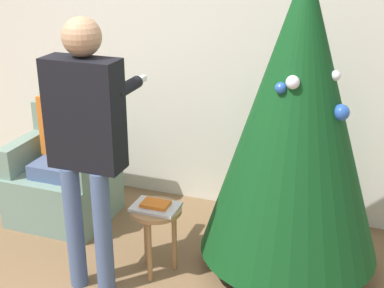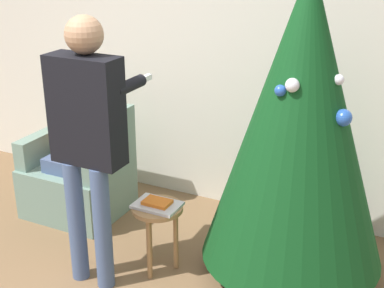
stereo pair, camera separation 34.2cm
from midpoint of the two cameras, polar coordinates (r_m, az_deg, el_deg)
wall_back at (r=4.52m, az=-2.15°, el=9.83°), size 8.00×0.06×2.70m
christmas_tree at (r=3.52m, az=8.39°, el=2.81°), size 1.24×1.24×2.15m
armchair at (r=4.68m, az=-15.39°, el=-3.72°), size 0.78×0.69×0.93m
person_seated at (r=4.52m, az=-16.01°, el=0.23°), size 0.36×0.46×1.26m
person_standing at (r=3.42m, az=-14.10°, el=1.12°), size 0.49×0.57×1.83m
side_stool at (r=3.77m, az=-6.48°, el=-8.17°), size 0.36×0.36×0.51m
laptop at (r=3.72m, az=-6.55°, el=-6.74°), size 0.32×0.22×0.02m
book at (r=3.71m, az=-6.57°, el=-6.44°), size 0.19×0.13×0.02m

